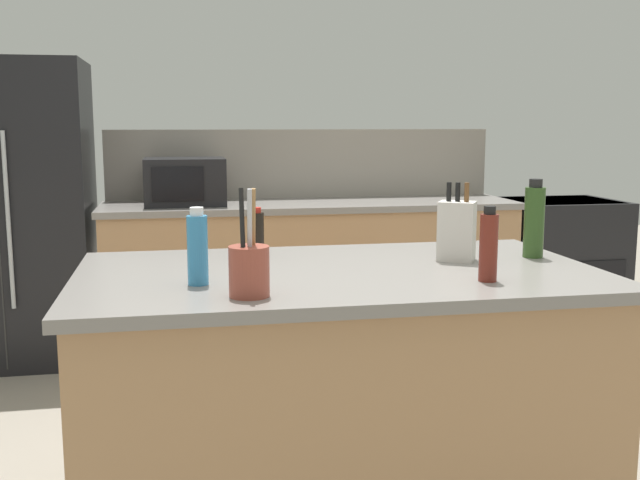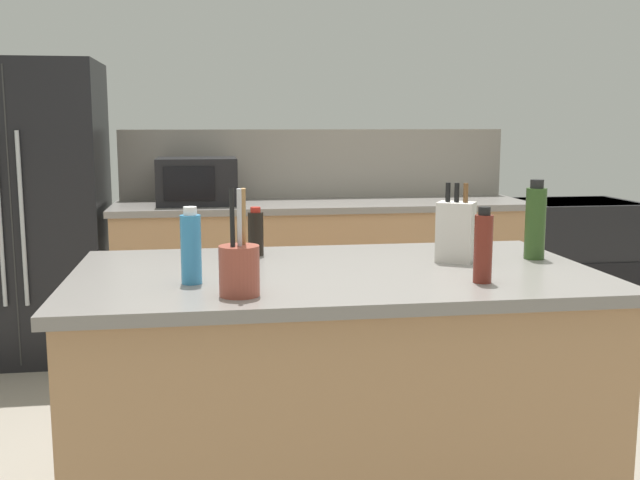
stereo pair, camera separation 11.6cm
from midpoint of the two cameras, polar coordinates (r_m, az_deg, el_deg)
back_counter_run at (r=4.87m, az=0.91°, el=-2.59°), size 2.65×0.66×0.94m
wall_backsplash at (r=5.09m, az=0.34°, el=5.84°), size 2.61×0.03×0.46m
kitchen_island at (r=2.74m, az=2.37°, el=-11.94°), size 1.80×1.04×0.94m
refrigerator at (r=4.90m, az=-20.82°, el=2.02°), size 0.93×0.75×1.81m
range_oven at (r=5.43m, az=19.38°, el=-1.94°), size 0.76×0.65×0.92m
microwave at (r=4.72m, az=-8.66°, el=4.46°), size 0.49×0.39×0.29m
knife_block at (r=2.79m, az=11.48°, el=0.67°), size 0.16×0.15×0.29m
utensil_crock at (r=2.21m, az=-4.67°, el=-2.18°), size 0.12×0.12×0.32m
dish_soap_bottle at (r=2.39m, az=-8.43°, el=-0.59°), size 0.07×0.07×0.25m
vinegar_bottle at (r=2.44m, az=13.66°, el=-0.54°), size 0.06×0.06×0.24m
soy_sauce_bottle at (r=2.87m, az=-3.77°, el=0.55°), size 0.06×0.06×0.19m
olive_oil_bottle at (r=2.92m, az=17.19°, el=1.33°), size 0.08×0.08×0.30m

